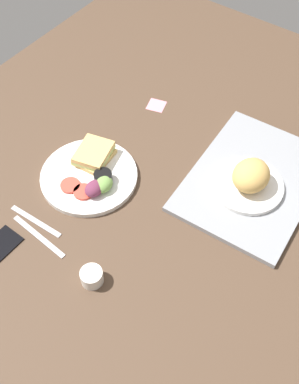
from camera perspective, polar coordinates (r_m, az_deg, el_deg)
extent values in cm
cube|color=#4C3828|center=(132.27, -0.55, -0.26)|extent=(190.00, 150.00, 3.00)
cube|color=gray|center=(135.65, 12.58, 1.41)|extent=(46.69, 35.34, 1.60)
cylinder|color=white|center=(132.27, 11.97, 0.82)|extent=(20.12, 20.12, 1.40)
ellipsoid|color=tan|center=(128.67, 12.42, 2.01)|extent=(11.49, 9.92, 7.83)
cylinder|color=white|center=(134.50, -7.47, 1.95)|extent=(27.97, 27.97, 1.60)
cube|color=#DBB266|center=(137.05, -6.83, 4.30)|extent=(11.70, 9.87, 1.40)
cube|color=#B2C66B|center=(136.16, -6.88, 4.64)|extent=(12.81, 11.33, 1.00)
cube|color=#DBB266|center=(135.27, -6.93, 4.97)|extent=(12.88, 11.43, 1.40)
cylinder|color=#D14738|center=(131.65, -9.74, 0.81)|extent=(5.60, 5.60, 0.80)
cylinder|color=#D14738|center=(129.69, -8.15, 0.02)|extent=(5.60, 5.60, 0.80)
cylinder|color=black|center=(130.79, -5.74, 1.81)|extent=(5.20, 5.20, 3.00)
cylinder|color=#EFEACC|center=(129.94, -5.78, 2.11)|extent=(4.26, 4.26, 0.60)
ellipsoid|color=#729E4C|center=(128.83, -5.72, 0.93)|extent=(6.00, 4.80, 3.60)
ellipsoid|color=#6B2D47|center=(128.24, -6.81, 0.44)|extent=(6.00, 4.80, 3.60)
cylinder|color=silver|center=(115.55, -7.13, -10.31)|extent=(5.60, 5.60, 4.00)
cube|color=#B7B7BC|center=(128.64, -13.86, -3.48)|extent=(2.05, 17.04, 0.50)
cube|color=#B7B7BC|center=(125.80, -13.50, -5.30)|extent=(2.88, 19.05, 0.50)
cube|color=pink|center=(154.94, 0.85, 10.64)|extent=(6.92, 6.92, 0.12)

